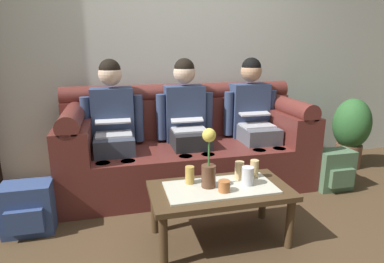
# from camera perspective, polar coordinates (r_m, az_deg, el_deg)

# --- Properties ---
(ground_plane) EXTENTS (14.00, 14.00, 0.00)m
(ground_plane) POSITION_cam_1_polar(r_m,az_deg,el_deg) (2.30, 6.15, -20.52)
(ground_plane) COLOR #4C3823
(back_wall_patterned) EXTENTS (6.00, 0.12, 2.90)m
(back_wall_patterned) POSITION_cam_1_polar(r_m,az_deg,el_deg) (3.51, -3.06, 16.90)
(back_wall_patterned) COLOR silver
(back_wall_patterned) RESTS_ON ground_plane
(couch) EXTENTS (2.31, 0.88, 0.96)m
(couch) POSITION_cam_1_polar(r_m,az_deg,el_deg) (3.14, -0.94, -2.83)
(couch) COLOR maroon
(couch) RESTS_ON ground_plane
(person_left) EXTENTS (0.56, 0.67, 1.22)m
(person_left) POSITION_cam_1_polar(r_m,az_deg,el_deg) (2.99, -13.85, 1.54)
(person_left) COLOR #383D4C
(person_left) RESTS_ON ground_plane
(person_middle) EXTENTS (0.56, 0.67, 1.22)m
(person_middle) POSITION_cam_1_polar(r_m,az_deg,el_deg) (3.06, -0.95, 2.30)
(person_middle) COLOR #232326
(person_middle) RESTS_ON ground_plane
(person_right) EXTENTS (0.56, 0.67, 1.22)m
(person_right) POSITION_cam_1_polar(r_m,az_deg,el_deg) (3.28, 10.80, 2.89)
(person_right) COLOR #595B66
(person_right) RESTS_ON ground_plane
(coffee_table) EXTENTS (0.96, 0.51, 0.40)m
(coffee_table) POSITION_cam_1_polar(r_m,az_deg,el_deg) (2.25, 5.02, -11.17)
(coffee_table) COLOR #47331E
(coffee_table) RESTS_ON ground_plane
(flower_vase) EXTENTS (0.10, 0.10, 0.41)m
(flower_vase) POSITION_cam_1_polar(r_m,az_deg,el_deg) (2.15, 2.99, -5.45)
(flower_vase) COLOR brown
(flower_vase) RESTS_ON coffee_table
(cup_near_left) EXTENTS (0.06, 0.06, 0.12)m
(cup_near_left) POSITION_cam_1_polar(r_m,az_deg,el_deg) (2.24, -0.40, -7.73)
(cup_near_left) COLOR gold
(cup_near_left) RESTS_ON coffee_table
(cup_near_right) EXTENTS (0.06, 0.06, 0.13)m
(cup_near_right) POSITION_cam_1_polar(r_m,az_deg,el_deg) (2.39, 11.01, -6.48)
(cup_near_right) COLOR #DBB77A
(cup_near_right) RESTS_ON coffee_table
(cup_far_center) EXTENTS (0.07, 0.07, 0.13)m
(cup_far_center) POSITION_cam_1_polar(r_m,az_deg,el_deg) (2.34, 8.42, -6.83)
(cup_far_center) COLOR #DBB77A
(cup_far_center) RESTS_ON coffee_table
(cup_far_left) EXTENTS (0.08, 0.08, 0.13)m
(cup_far_left) POSITION_cam_1_polar(r_m,az_deg,el_deg) (2.25, 9.85, -7.79)
(cup_far_left) COLOR silver
(cup_far_left) RESTS_ON coffee_table
(cup_far_right) EXTENTS (0.08, 0.08, 0.08)m
(cup_far_right) POSITION_cam_1_polar(r_m,az_deg,el_deg) (2.14, 5.81, -9.64)
(cup_far_right) COLOR #B26633
(cup_far_right) RESTS_ON coffee_table
(backpack_right) EXTENTS (0.34, 0.25, 0.38)m
(backpack_right) POSITION_cam_1_polar(r_m,az_deg,el_deg) (3.35, 23.95, -6.30)
(backpack_right) COLOR #4C6B4C
(backpack_right) RESTS_ON ground_plane
(backpack_left) EXTENTS (0.35, 0.27, 0.38)m
(backpack_left) POSITION_cam_1_polar(r_m,az_deg,el_deg) (2.68, -27.11, -12.14)
(backpack_left) COLOR #33477A
(backpack_left) RESTS_ON ground_plane
(potted_plant) EXTENTS (0.40, 0.40, 0.78)m
(potted_plant) POSITION_cam_1_polar(r_m,az_deg,el_deg) (3.97, 26.43, 0.30)
(potted_plant) COLOR brown
(potted_plant) RESTS_ON ground_plane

